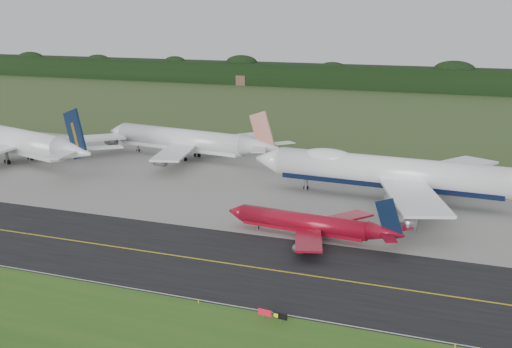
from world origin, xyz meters
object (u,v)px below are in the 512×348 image
Objects in this scene: jet_red_737 at (313,224)px; taxiway_sign at (272,314)px; jet_navy_gold at (17,142)px; jet_ba_747 at (401,174)px; jet_star_tail at (189,141)px.

taxiway_sign is at bearing -79.84° from jet_red_737.
jet_navy_gold reaches higher than taxiway_sign.
jet_ba_747 is at bearing 87.56° from taxiway_sign.
taxiway_sign is at bearing -92.44° from jet_ba_747.
jet_red_737 is at bearing -106.37° from jet_ba_747.
jet_star_tail is (-64.45, 22.82, -1.05)m from jet_ba_747.
jet_red_737 is 0.60× the size of jet_star_tail.
jet_navy_gold is at bearing -152.13° from jet_star_tail.
jet_navy_gold is (-106.28, 0.70, -0.48)m from jet_ba_747.
jet_ba_747 is at bearing 73.63° from jet_red_737.
jet_navy_gold reaches higher than jet_star_tail.
jet_ba_747 reaches higher than jet_star_tail.
jet_navy_gold is 1.13× the size of jet_star_tail.
jet_star_tail is at bearing 160.50° from jet_ba_747.
jet_ba_747 is 69.36m from taxiway_sign.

